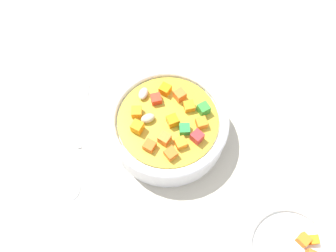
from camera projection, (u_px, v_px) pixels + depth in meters
ground_plane at (168, 135)px, 57.91cm from camera, size 140.00×140.00×2.00cm
soup_bowl_main at (168, 125)px, 54.35cm from camera, size 18.72×18.72×6.40cm
spoon at (78, 154)px, 54.97cm from camera, size 13.30×17.54×0.95cm
side_bowl_small at (287, 252)px, 46.66cm from camera, size 12.12×12.12×5.29cm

